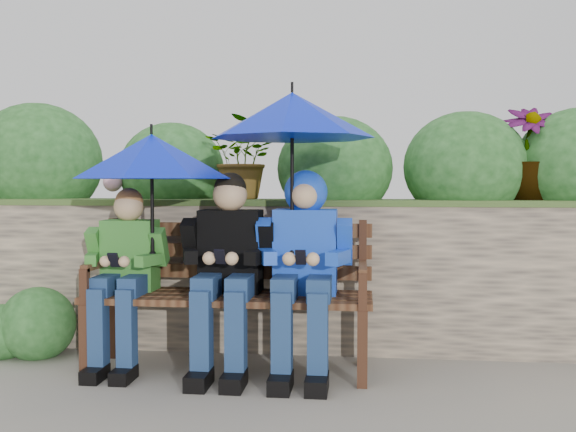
# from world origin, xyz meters

# --- Properties ---
(ground) EXTENTS (60.00, 60.00, 0.00)m
(ground) POSITION_xyz_m (0.00, 0.00, 0.00)
(ground) COLOR slate
(ground) RESTS_ON ground
(garden_backdrop) EXTENTS (8.00, 2.85, 1.79)m
(garden_backdrop) POSITION_xyz_m (-0.01, 1.62, 0.59)
(garden_backdrop) COLOR #574E45
(garden_backdrop) RESTS_ON ground
(park_bench) EXTENTS (1.73, 0.51, 0.91)m
(park_bench) POSITION_xyz_m (-0.37, 0.22, 0.52)
(park_bench) COLOR #3A2114
(park_bench) RESTS_ON ground
(boy_left) EXTENTS (0.49, 0.57, 1.11)m
(boy_left) POSITION_xyz_m (-1.01, 0.14, 0.63)
(boy_left) COLOR #38893E
(boy_left) RESTS_ON ground
(boy_middle) EXTENTS (0.56, 0.65, 1.21)m
(boy_middle) POSITION_xyz_m (-0.37, 0.13, 0.66)
(boy_middle) COLOR black
(boy_middle) RESTS_ON ground
(boy_right) EXTENTS (0.57, 0.69, 1.22)m
(boy_right) POSITION_xyz_m (0.09, 0.14, 0.72)
(boy_right) COLOR blue
(boy_right) RESTS_ON ground
(umbrella_left) EXTENTS (0.97, 0.97, 0.81)m
(umbrella_left) POSITION_xyz_m (-0.83, 0.12, 1.30)
(umbrella_left) COLOR #0018C5
(umbrella_left) RESTS_ON ground
(umbrella_right) EXTENTS (0.97, 0.97, 1.03)m
(umbrella_right) POSITION_xyz_m (0.02, 0.14, 1.54)
(umbrella_right) COLOR #0018C5
(umbrella_right) RESTS_ON ground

